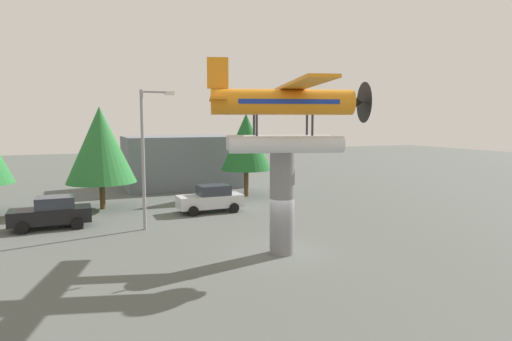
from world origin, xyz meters
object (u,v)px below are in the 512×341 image
car_near_black (52,212)px  car_mid_silver (211,199)px  floatplane_monument (286,113)px  tree_east (100,145)px  streetlight_primary (147,149)px  storefront_building (182,161)px  tree_center_back (246,142)px  display_pedestal (282,203)px

car_near_black → car_mid_silver: 9.47m
floatplane_monument → car_mid_silver: floatplane_monument is taller
car_near_black → tree_east: (2.96, 4.61, 3.46)m
car_mid_silver → streetlight_primary: (-4.52, -3.17, 3.54)m
streetlight_primary → tree_east: bearing=105.7°
car_mid_silver → storefront_building: 12.10m
storefront_building → floatplane_monument: bearing=-91.4°
storefront_building → tree_east: (-7.38, -8.20, 2.05)m
tree_center_back → floatplane_monument: bearing=-105.0°
car_mid_silver → tree_center_back: tree_center_back is taller
display_pedestal → storefront_building: 22.01m
floatplane_monument → car_near_black: floatplane_monument is taller
floatplane_monument → car_mid_silver: bearing=108.1°
display_pedestal → car_near_black: size_ratio=1.09×
car_near_black → storefront_building: size_ratio=0.42×
car_near_black → tree_east: bearing=-122.6°
display_pedestal → car_mid_silver: (-0.26, 10.02, -1.41)m
car_mid_silver → storefront_building: bearing=-94.3°
storefront_building → tree_east: bearing=-132.0°
storefront_building → tree_east: 11.23m
display_pedestal → car_mid_silver: 10.12m
tree_center_back → tree_east: bearing=-175.0°
car_near_black → tree_east: size_ratio=0.61×
car_mid_silver → storefront_building: storefront_building is taller
car_near_black → tree_center_back: tree_center_back is taller
floatplane_monument → tree_center_back: size_ratio=1.58×
display_pedestal → storefront_building: display_pedestal is taller
display_pedestal → tree_east: bearing=116.0°
display_pedestal → streetlight_primary: bearing=124.9°
car_mid_silver → tree_east: tree_east is taller
tree_center_back → car_near_black: bearing=-158.1°
floatplane_monument → tree_east: 15.56m
floatplane_monument → tree_east: floatplane_monument is taller
streetlight_primary → tree_center_back: 11.88m
display_pedestal → car_near_black: display_pedestal is taller
streetlight_primary → tree_center_back: (8.88, 7.89, -0.12)m
tree_east → streetlight_primary: bearing=-74.3°
car_near_black → tree_east: 6.48m
floatplane_monument → display_pedestal: bearing=-180.0°
floatplane_monument → car_mid_silver: (-0.39, 10.05, -5.37)m
storefront_building → car_near_black: bearing=-128.9°
tree_east → storefront_building: bearing=48.0°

